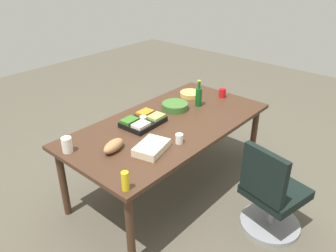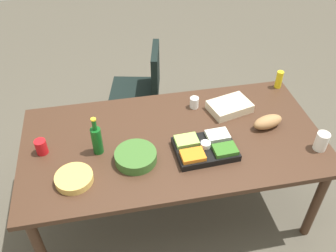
{
  "view_description": "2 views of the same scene",
  "coord_description": "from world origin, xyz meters",
  "px_view_note": "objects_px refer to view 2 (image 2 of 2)",
  "views": [
    {
      "loc": [
        2.3,
        2.0,
        2.35
      ],
      "look_at": [
        0.09,
        0.07,
        0.81
      ],
      "focal_mm": 35.94,
      "sensor_mm": 36.0,
      "label": 1
    },
    {
      "loc": [
        -0.41,
        -1.92,
        2.62
      ],
      "look_at": [
        -0.03,
        0.06,
        0.86
      ],
      "focal_mm": 39.13,
      "sensor_mm": 36.0,
      "label": 2
    }
  ],
  "objects_px": {
    "bread_loaf": "(268,122)",
    "mayo_jar": "(321,141)",
    "paper_cup": "(194,103)",
    "conference_table": "(173,146)",
    "office_chair": "(140,98)",
    "wine_bottle": "(97,140)",
    "sheet_cake": "(230,107)",
    "chip_bowl": "(74,178)",
    "red_solo_cup": "(41,147)",
    "veggie_tray": "(205,148)",
    "mustard_bottle": "(279,80)",
    "salad_bowl": "(136,157)"
  },
  "relations": [
    {
      "from": "conference_table",
      "to": "veggie_tray",
      "type": "height_order",
      "value": "veggie_tray"
    },
    {
      "from": "chip_bowl",
      "to": "sheet_cake",
      "type": "distance_m",
      "value": 1.32
    },
    {
      "from": "office_chair",
      "to": "bread_loaf",
      "type": "xyz_separation_m",
      "value": [
        0.83,
        -1.14,
        0.49
      ]
    },
    {
      "from": "veggie_tray",
      "to": "mustard_bottle",
      "type": "distance_m",
      "value": 1.05
    },
    {
      "from": "veggie_tray",
      "to": "salad_bowl",
      "type": "relative_size",
      "value": 1.52
    },
    {
      "from": "wine_bottle",
      "to": "veggie_tray",
      "type": "bearing_deg",
      "value": -11.12
    },
    {
      "from": "veggie_tray",
      "to": "mustard_bottle",
      "type": "relative_size",
      "value": 2.8
    },
    {
      "from": "conference_table",
      "to": "chip_bowl",
      "type": "xyz_separation_m",
      "value": [
        -0.71,
        -0.27,
        0.1
      ]
    },
    {
      "from": "chip_bowl",
      "to": "bread_loaf",
      "type": "xyz_separation_m",
      "value": [
        1.43,
        0.26,
        0.02
      ]
    },
    {
      "from": "wine_bottle",
      "to": "salad_bowl",
      "type": "bearing_deg",
      "value": -28.99
    },
    {
      "from": "sheet_cake",
      "to": "bread_loaf",
      "type": "bearing_deg",
      "value": -49.56
    },
    {
      "from": "salad_bowl",
      "to": "conference_table",
      "type": "bearing_deg",
      "value": 29.44
    },
    {
      "from": "wine_bottle",
      "to": "mustard_bottle",
      "type": "height_order",
      "value": "wine_bottle"
    },
    {
      "from": "office_chair",
      "to": "sheet_cake",
      "type": "height_order",
      "value": "office_chair"
    },
    {
      "from": "conference_table",
      "to": "mustard_bottle",
      "type": "height_order",
      "value": "mustard_bottle"
    },
    {
      "from": "veggie_tray",
      "to": "bread_loaf",
      "type": "height_order",
      "value": "bread_loaf"
    },
    {
      "from": "bread_loaf",
      "to": "paper_cup",
      "type": "relative_size",
      "value": 2.67
    },
    {
      "from": "paper_cup",
      "to": "red_solo_cup",
      "type": "xyz_separation_m",
      "value": [
        -1.17,
        -0.3,
        0.01
      ]
    },
    {
      "from": "office_chair",
      "to": "chip_bowl",
      "type": "distance_m",
      "value": 1.59
    },
    {
      "from": "bread_loaf",
      "to": "mayo_jar",
      "type": "relative_size",
      "value": 1.73
    },
    {
      "from": "office_chair",
      "to": "sheet_cake",
      "type": "relative_size",
      "value": 2.86
    },
    {
      "from": "wine_bottle",
      "to": "sheet_cake",
      "type": "distance_m",
      "value": 1.09
    },
    {
      "from": "mustard_bottle",
      "to": "conference_table",
      "type": "bearing_deg",
      "value": -155.27
    },
    {
      "from": "paper_cup",
      "to": "conference_table",
      "type": "bearing_deg",
      "value": -125.82
    },
    {
      "from": "office_chair",
      "to": "chip_bowl",
      "type": "relative_size",
      "value": 3.73
    },
    {
      "from": "mayo_jar",
      "to": "sheet_cake",
      "type": "bearing_deg",
      "value": 131.97
    },
    {
      "from": "paper_cup",
      "to": "sheet_cake",
      "type": "height_order",
      "value": "paper_cup"
    },
    {
      "from": "wine_bottle",
      "to": "red_solo_cup",
      "type": "distance_m",
      "value": 0.4
    },
    {
      "from": "mayo_jar",
      "to": "chip_bowl",
      "type": "bearing_deg",
      "value": 179.08
    },
    {
      "from": "salad_bowl",
      "to": "sheet_cake",
      "type": "xyz_separation_m",
      "value": [
        0.8,
        0.41,
        -0.0
      ]
    },
    {
      "from": "red_solo_cup",
      "to": "office_chair",
      "type": "bearing_deg",
      "value": 53.28
    },
    {
      "from": "salad_bowl",
      "to": "sheet_cake",
      "type": "height_order",
      "value": "salad_bowl"
    },
    {
      "from": "wine_bottle",
      "to": "veggie_tray",
      "type": "relative_size",
      "value": 0.69
    },
    {
      "from": "office_chair",
      "to": "chip_bowl",
      "type": "xyz_separation_m",
      "value": [
        -0.6,
        -1.4,
        0.46
      ]
    },
    {
      "from": "conference_table",
      "to": "red_solo_cup",
      "type": "bearing_deg",
      "value": 177.74
    },
    {
      "from": "chip_bowl",
      "to": "mayo_jar",
      "type": "distance_m",
      "value": 1.71
    },
    {
      "from": "chip_bowl",
      "to": "conference_table",
      "type": "bearing_deg",
      "value": 21.02
    },
    {
      "from": "wine_bottle",
      "to": "mustard_bottle",
      "type": "distance_m",
      "value": 1.64
    },
    {
      "from": "mayo_jar",
      "to": "sheet_cake",
      "type": "relative_size",
      "value": 0.43
    },
    {
      "from": "veggie_tray",
      "to": "paper_cup",
      "type": "height_order",
      "value": "paper_cup"
    },
    {
      "from": "veggie_tray",
      "to": "red_solo_cup",
      "type": "distance_m",
      "value": 1.14
    },
    {
      "from": "conference_table",
      "to": "office_chair",
      "type": "distance_m",
      "value": 1.19
    },
    {
      "from": "conference_table",
      "to": "red_solo_cup",
      "type": "distance_m",
      "value": 0.94
    },
    {
      "from": "conference_table",
      "to": "wine_bottle",
      "type": "distance_m",
      "value": 0.57
    },
    {
      "from": "chip_bowl",
      "to": "sheet_cake",
      "type": "bearing_deg",
      "value": 22.95
    },
    {
      "from": "office_chair",
      "to": "salad_bowl",
      "type": "bearing_deg",
      "value": -98.04
    },
    {
      "from": "conference_table",
      "to": "bread_loaf",
      "type": "xyz_separation_m",
      "value": [
        0.72,
        -0.01,
        0.12
      ]
    },
    {
      "from": "wine_bottle",
      "to": "chip_bowl",
      "type": "relative_size",
      "value": 1.23
    },
    {
      "from": "chip_bowl",
      "to": "paper_cup",
      "type": "xyz_separation_m",
      "value": [
        0.95,
        0.61,
        0.02
      ]
    },
    {
      "from": "office_chair",
      "to": "chip_bowl",
      "type": "height_order",
      "value": "office_chair"
    }
  ]
}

